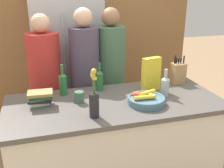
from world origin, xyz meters
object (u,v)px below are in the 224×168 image
object	(u,v)px
knife_block	(178,73)
book_stack	(40,98)
fruit_bowl	(145,99)
bottle_wine	(99,79)
coffee_mug	(79,97)
person_at_sink	(46,83)
flower_vase	(94,100)
bottle_oil	(165,86)
bottle_vinegar	(63,83)
person_in_blue	(85,77)
cereal_box	(151,74)
person_in_red_tee	(111,74)
refrigerator	(68,62)

from	to	relation	value
knife_block	book_stack	size ratio (longest dim) A/B	1.40
fruit_bowl	book_stack	distance (m)	0.86
knife_block	bottle_wine	size ratio (longest dim) A/B	1.08
fruit_bowl	coffee_mug	world-z (taller)	fruit_bowl
coffee_mug	person_at_sink	distance (m)	0.65
flower_vase	bottle_oil	world-z (taller)	flower_vase
coffee_mug	bottle_vinegar	distance (m)	0.24
book_stack	knife_block	bearing A→B (deg)	7.91
coffee_mug	fruit_bowl	bearing A→B (deg)	-18.66
book_stack	bottle_oil	distance (m)	1.07
book_stack	person_in_blue	size ratio (longest dim) A/B	0.12
bottle_wine	person_at_sink	bearing A→B (deg)	142.03
cereal_box	bottle_oil	distance (m)	0.19
person_at_sink	person_in_red_tee	xyz separation A→B (m)	(0.70, 0.01, 0.03)
person_in_blue	person_in_red_tee	size ratio (longest dim) A/B	1.01
fruit_bowl	book_stack	xyz separation A→B (m)	(-0.84, 0.20, 0.03)
knife_block	flower_vase	xyz separation A→B (m)	(-0.97, -0.50, 0.03)
flower_vase	book_stack	distance (m)	0.50
flower_vase	fruit_bowl	bearing A→B (deg)	14.48
flower_vase	person_at_sink	size ratio (longest dim) A/B	0.24
flower_vase	person_in_blue	size ratio (longest dim) A/B	0.23
bottle_vinegar	person_in_red_tee	bearing A→B (deg)	36.36
knife_block	book_stack	world-z (taller)	knife_block
person_in_blue	knife_block	bearing A→B (deg)	-11.15
book_stack	bottle_vinegar	xyz separation A→B (m)	(0.21, 0.18, 0.05)
flower_vase	bottle_vinegar	world-z (taller)	flower_vase
coffee_mug	bottle_wine	xyz separation A→B (m)	(0.23, 0.23, 0.06)
cereal_box	person_at_sink	world-z (taller)	person_at_sink
refrigerator	bottle_vinegar	bearing A→B (deg)	-99.35
coffee_mug	person_in_blue	distance (m)	0.58
refrigerator	book_stack	world-z (taller)	refrigerator
cereal_box	person_in_red_tee	world-z (taller)	person_in_red_tee
flower_vase	book_stack	size ratio (longest dim) A/B	1.86
coffee_mug	bottle_wine	size ratio (longest dim) A/B	0.43
fruit_bowl	bottle_oil	size ratio (longest dim) A/B	1.24
knife_block	person_at_sink	size ratio (longest dim) A/B	0.18
bottle_wine	fruit_bowl	bearing A→B (deg)	-54.08
bottle_wine	person_in_blue	distance (m)	0.35
person_in_blue	person_in_red_tee	bearing A→B (deg)	21.23
person_at_sink	person_in_blue	xyz separation A→B (m)	(0.40, -0.04, 0.04)
refrigerator	person_in_red_tee	size ratio (longest dim) A/B	1.16
bottle_oil	person_at_sink	xyz separation A→B (m)	(-1.00, 0.67, -0.11)
cereal_box	bottle_wine	xyz separation A→B (m)	(-0.46, 0.13, -0.05)
person_at_sink	coffee_mug	bearing A→B (deg)	-51.41
refrigerator	person_in_red_tee	distance (m)	0.66
bottle_wine	person_at_sink	size ratio (longest dim) A/B	0.17
bottle_oil	fruit_bowl	bearing A→B (deg)	-155.00
coffee_mug	knife_block	bearing A→B (deg)	11.44
book_stack	bottle_oil	xyz separation A→B (m)	(1.06, -0.09, 0.03)
cereal_box	bottle_oil	world-z (taller)	cereal_box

